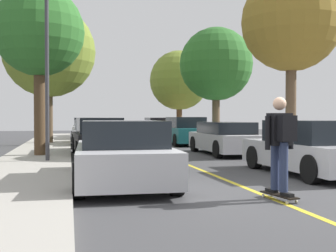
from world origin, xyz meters
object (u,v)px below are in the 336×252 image
(parked_car_left_near, at_px, (99,137))
(street_tree_left_nearest, at_px, (39,32))
(streetlamp, at_px, (47,57))
(skateboarder, at_px, (281,139))
(parked_car_left_nearest, at_px, (122,153))
(parked_car_right_near, at_px, (225,138))
(fire_hydrant, at_px, (306,147))
(parked_car_right_farthest, at_px, (159,128))
(parked_car_right_far, at_px, (185,131))
(street_tree_left_near, at_px, (49,51))
(street_tree_right_near, at_px, (216,64))
(street_tree_right_far, at_px, (179,80))
(parked_car_right_nearest, at_px, (310,148))
(skateboard, at_px, (279,195))
(parked_car_left_far, at_px, (92,133))
(parked_car_left_farthest, at_px, (87,129))
(street_tree_right_nearest, at_px, (291,22))

(parked_car_left_near, bearing_deg, street_tree_left_nearest, -154.65)
(streetlamp, height_order, skateboarder, streetlamp)
(parked_car_left_nearest, distance_m, parked_car_right_near, 8.10)
(fire_hydrant, bearing_deg, skateboarder, -124.49)
(street_tree_left_nearest, bearing_deg, streetlamp, -79.91)
(parked_car_left_nearest, distance_m, street_tree_left_nearest, 7.52)
(parked_car_right_farthest, xyz_separation_m, fire_hydrant, (1.50, -16.03, -0.22))
(streetlamp, relative_size, skateboarder, 3.20)
(parked_car_right_far, relative_size, street_tree_left_near, 0.62)
(parked_car_right_far, distance_m, street_tree_right_near, 4.38)
(street_tree_right_far, bearing_deg, parked_car_right_near, -97.85)
(parked_car_right_nearest, relative_size, street_tree_right_near, 0.68)
(street_tree_right_near, xyz_separation_m, skateboard, (-4.45, -15.93, -4.30))
(parked_car_right_far, xyz_separation_m, street_tree_left_near, (-6.91, 1.16, 4.14))
(parked_car_right_near, xyz_separation_m, street_tree_right_near, (2.10, 7.02, 3.76))
(parked_car_right_farthest, bearing_deg, fire_hydrant, -84.65)
(parked_car_right_nearest, xyz_separation_m, street_tree_right_near, (2.10, 13.05, 3.73))
(street_tree_left_near, distance_m, skateboard, 17.33)
(skateboard, height_order, skateboarder, skateboarder)
(parked_car_left_far, xyz_separation_m, street_tree_left_near, (-2.10, 1.04, 4.18))
(parked_car_left_farthest, bearing_deg, parked_car_right_nearest, -74.84)
(street_tree_right_near, height_order, skateboarder, street_tree_right_near)
(parked_car_left_far, height_order, parked_car_right_nearest, parked_car_right_nearest)
(parked_car_right_near, bearing_deg, parked_car_right_far, 90.00)
(street_tree_left_near, height_order, streetlamp, street_tree_left_near)
(parked_car_right_farthest, relative_size, street_tree_left_near, 0.59)
(street_tree_right_near, bearing_deg, street_tree_right_nearest, -90.00)
(parked_car_right_near, bearing_deg, parked_car_right_farthest, 90.00)
(parked_car_left_far, bearing_deg, parked_car_right_near, -51.72)
(parked_car_right_near, distance_m, street_tree_right_far, 15.78)
(parked_car_left_far, xyz_separation_m, parked_car_left_farthest, (0.00, 5.61, 0.04))
(parked_car_right_far, height_order, skateboard, parked_car_right_far)
(parked_car_left_far, distance_m, parked_car_left_farthest, 5.61)
(street_tree_left_near, xyz_separation_m, street_tree_right_far, (9.01, 8.10, -0.65))
(fire_hydrant, bearing_deg, street_tree_left_nearest, 160.15)
(parked_car_right_nearest, xyz_separation_m, street_tree_right_nearest, (2.10, 4.75, 4.29))
(parked_car_left_near, bearing_deg, street_tree_right_near, 42.56)
(street_tree_right_far, bearing_deg, streetlamp, -116.29)
(parked_car_left_farthest, relative_size, street_tree_left_nearest, 0.79)
(parked_car_left_near, relative_size, street_tree_right_nearest, 0.64)
(parked_car_right_farthest, relative_size, streetlamp, 0.77)
(parked_car_left_near, height_order, street_tree_right_near, street_tree_right_near)
(skateboarder, bearing_deg, parked_car_left_farthest, 96.81)
(parked_car_right_far, relative_size, streetlamp, 0.81)
(parked_car_left_nearest, xyz_separation_m, parked_car_right_farthest, (4.81, 19.20, 0.03))
(parked_car_left_far, xyz_separation_m, parked_car_right_near, (4.81, -6.09, -0.02))
(parked_car_left_far, height_order, street_tree_left_near, street_tree_left_near)
(parked_car_left_farthest, height_order, street_tree_left_near, street_tree_left_near)
(street_tree_left_near, distance_m, skateboarder, 17.12)
(parked_car_left_far, distance_m, skateboarder, 15.24)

